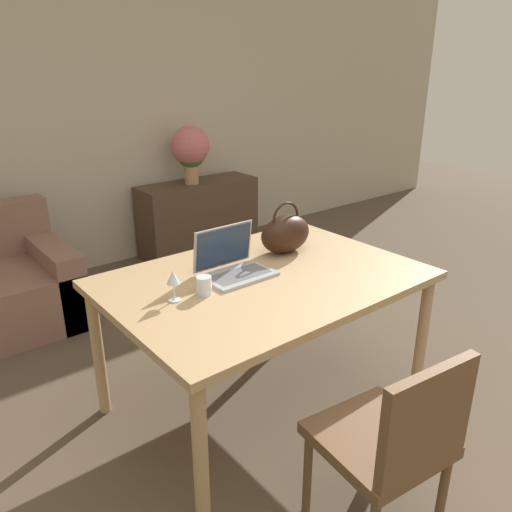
{
  "coord_description": "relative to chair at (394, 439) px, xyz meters",
  "views": [
    {
      "loc": [
        -1.61,
        -1.01,
        1.77
      ],
      "look_at": [
        -0.19,
        0.76,
        0.89
      ],
      "focal_mm": 35.0,
      "sensor_mm": 36.0,
      "label": 1
    }
  ],
  "objects": [
    {
      "name": "sideboard",
      "position": [
        1.22,
        3.22,
        -0.14
      ],
      "size": [
        1.18,
        0.4,
        0.7
      ],
      "color": "#4C3828",
      "rests_on": "ground_plane"
    },
    {
      "name": "wall_back",
      "position": [
        0.31,
        3.5,
        0.86
      ],
      "size": [
        10.0,
        0.06,
        2.7
      ],
      "color": "#BCB29E",
      "rests_on": "ground_plane"
    },
    {
      "name": "wine_glass",
      "position": [
        -0.32,
        0.99,
        0.39
      ],
      "size": [
        0.06,
        0.06,
        0.15
      ],
      "color": "silver",
      "rests_on": "dining_table"
    },
    {
      "name": "handbag",
      "position": [
        0.48,
        1.14,
        0.39
      ],
      "size": [
        0.32,
        0.19,
        0.29
      ],
      "color": "black",
      "rests_on": "dining_table"
    },
    {
      "name": "drinking_glass",
      "position": [
        -0.18,
        0.96,
        0.33
      ],
      "size": [
        0.07,
        0.07,
        0.09
      ],
      "color": "silver",
      "rests_on": "dining_table"
    },
    {
      "name": "laptop",
      "position": [
        0.06,
        1.08,
        0.35
      ],
      "size": [
        0.35,
        0.27,
        0.24
      ],
      "color": "#ADADB2",
      "rests_on": "dining_table"
    },
    {
      "name": "flower_vase",
      "position": [
        1.14,
        3.19,
        0.54
      ],
      "size": [
        0.36,
        0.36,
        0.54
      ],
      "color": "tan",
      "rests_on": "sideboard"
    },
    {
      "name": "ground_plane",
      "position": [
        0.31,
        0.19,
        -0.49
      ],
      "size": [
        14.0,
        14.0,
        0.0
      ],
      "primitive_type": "plane",
      "color": "brown"
    },
    {
      "name": "chair",
      "position": [
        0.0,
        0.0,
        0.0
      ],
      "size": [
        0.49,
        0.49,
        0.86
      ],
      "rotation": [
        0.0,
        0.0,
        -0.12
      ],
      "color": "brown",
      "rests_on": "ground_plane"
    },
    {
      "name": "dining_table",
      "position": [
        0.17,
        0.95,
        0.21
      ],
      "size": [
        1.55,
        1.1,
        0.77
      ],
      "color": "tan",
      "rests_on": "ground_plane"
    }
  ]
}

